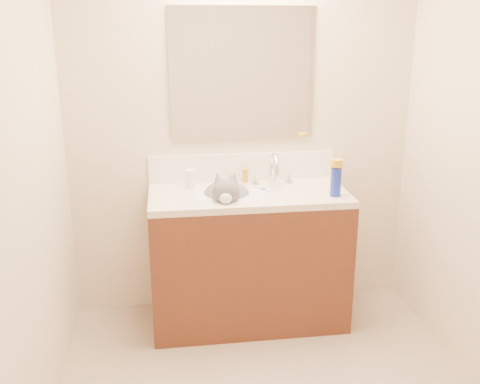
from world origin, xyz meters
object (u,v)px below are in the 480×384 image
object	(u,v)px
amber_bottle	(245,176)
spray_can	(336,182)
faucet	(274,172)
silver_jar	(232,180)
basin	(230,206)
cat	(227,198)
vanity_cabinet	(248,260)
pill_bottle	(191,179)

from	to	relation	value
amber_bottle	spray_can	xyz separation A→B (m)	(0.48, -0.36, 0.04)
faucet	amber_bottle	size ratio (longest dim) A/B	3.06
faucet	silver_jar	xyz separation A→B (m)	(-0.26, 0.05, -0.06)
basin	cat	xyz separation A→B (m)	(-0.02, 0.02, 0.04)
cat	basin	bearing A→B (deg)	-36.94
vanity_cabinet	pill_bottle	bearing A→B (deg)	155.17
silver_jar	pill_bottle	bearing A→B (deg)	-173.77
faucet	silver_jar	bearing A→B (deg)	169.58
pill_bottle	silver_jar	size ratio (longest dim) A/B	1.93
basin	faucet	size ratio (longest dim) A/B	1.61
spray_can	cat	bearing A→B (deg)	168.58
basin	silver_jar	bearing A→B (deg)	79.55
vanity_cabinet	basin	size ratio (longest dim) A/B	2.67
basin	cat	bearing A→B (deg)	135.65
vanity_cabinet	pill_bottle	size ratio (longest dim) A/B	10.71
amber_bottle	cat	bearing A→B (deg)	-122.93
spray_can	faucet	bearing A→B (deg)	138.49
cat	silver_jar	xyz separation A→B (m)	(0.06, 0.20, 0.06)
basin	faucet	xyz separation A→B (m)	(0.30, 0.17, 0.16)
vanity_cabinet	cat	world-z (taller)	cat
silver_jar	amber_bottle	world-z (taller)	amber_bottle
basin	pill_bottle	xyz separation A→B (m)	(-0.22, 0.19, 0.13)
faucet	silver_jar	world-z (taller)	faucet
pill_bottle	spray_can	distance (m)	0.89
vanity_cabinet	basin	xyz separation A→B (m)	(-0.12, -0.03, 0.38)
pill_bottle	amber_bottle	distance (m)	0.36
vanity_cabinet	cat	distance (m)	0.45
vanity_cabinet	cat	bearing A→B (deg)	-173.87
faucet	spray_can	xyz separation A→B (m)	(0.32, -0.28, -0.00)
pill_bottle	amber_bottle	bearing A→B (deg)	9.31
vanity_cabinet	amber_bottle	distance (m)	0.54
basin	spray_can	bearing A→B (deg)	-10.32
cat	spray_can	xyz separation A→B (m)	(0.63, -0.13, 0.11)
cat	pill_bottle	xyz separation A→B (m)	(-0.20, 0.17, 0.08)
faucet	silver_jar	size ratio (longest dim) A/B	4.82
faucet	amber_bottle	bearing A→B (deg)	155.26
silver_jar	faucet	bearing A→B (deg)	-10.42
cat	silver_jar	world-z (taller)	cat
basin	spray_can	size ratio (longest dim) A/B	2.63
vanity_cabinet	amber_bottle	bearing A→B (deg)	86.68
pill_bottle	amber_bottle	size ratio (longest dim) A/B	1.22
vanity_cabinet	basin	distance (m)	0.40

